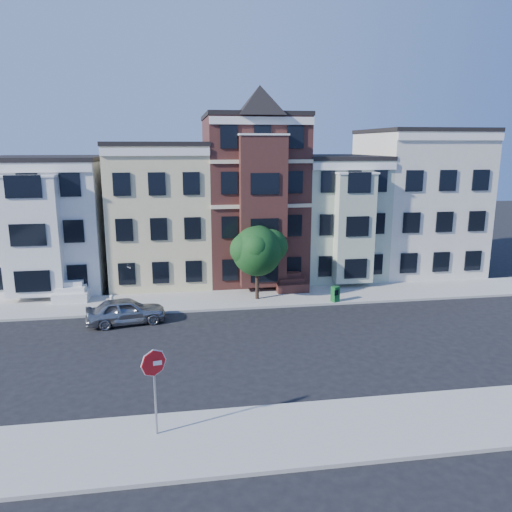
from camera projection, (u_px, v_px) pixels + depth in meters
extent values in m
plane|color=black|center=(294.00, 345.00, 25.72)|extent=(120.00, 120.00, 0.00)
cube|color=#9E9B93|center=(267.00, 298.00, 33.41)|extent=(60.00, 4.00, 0.15)
cube|color=#9E9B93|center=(345.00, 429.00, 17.99)|extent=(60.00, 4.00, 0.15)
cube|color=silver|center=(50.00, 223.00, 36.44)|extent=(8.00, 9.00, 9.00)
cube|color=beige|center=(161.00, 214.00, 37.54)|extent=(7.00, 9.00, 10.00)
cube|color=#411F1B|center=(252.00, 199.00, 38.38)|extent=(7.00, 9.00, 12.00)
cube|color=#A6B399|center=(333.00, 217.00, 39.70)|extent=(6.00, 9.00, 9.00)
cube|color=beige|center=(416.00, 203.00, 40.54)|extent=(8.00, 9.00, 11.00)
imported|color=gray|center=(126.00, 311.00, 28.67)|extent=(4.71, 2.54, 1.52)
cube|color=#135B24|center=(335.00, 294.00, 32.29)|extent=(0.58, 0.55, 1.00)
cylinder|color=beige|center=(112.00, 303.00, 30.85)|extent=(0.33, 0.33, 0.72)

